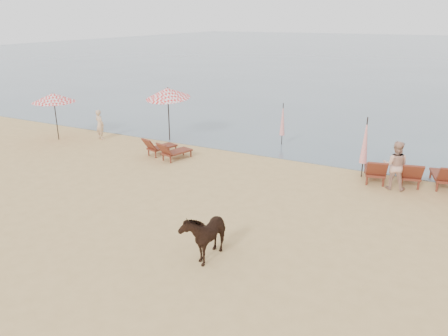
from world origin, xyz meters
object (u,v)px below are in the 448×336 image
object	(u,v)px
beachgoer_right_a	(395,165)
umbrella_open_left_b	(168,93)
beachgoer_left	(100,124)
lounger_cluster_right	(409,173)
cow	(205,233)
lounger_cluster_left	(166,149)
umbrella_open_left_a	(53,98)
umbrella_closed_right	(365,141)
umbrella_closed_left	(283,120)

from	to	relation	value
beachgoer_right_a	umbrella_open_left_b	bearing A→B (deg)	-11.76
beachgoer_left	lounger_cluster_right	bearing A→B (deg)	-165.17
umbrella_open_left_b	cow	world-z (taller)	umbrella_open_left_b
lounger_cluster_left	beachgoer_right_a	distance (m)	9.48
umbrella_open_left_a	lounger_cluster_right	bearing A→B (deg)	-1.66
lounger_cluster_left	umbrella_closed_right	distance (m)	8.40
beachgoer_left	beachgoer_right_a	size ratio (longest dim) A/B	0.84
lounger_cluster_left	umbrella_closed_left	xyz separation A→B (m)	(3.87, 4.23, 0.86)
umbrella_open_left_a	cow	bearing A→B (deg)	-34.33
umbrella_closed_left	beachgoer_right_a	xyz separation A→B (m)	(5.57, -3.48, -0.37)
cow	beachgoer_right_a	world-z (taller)	beachgoer_right_a
umbrella_open_left_a	umbrella_closed_left	xyz separation A→B (m)	(10.42, 4.28, -0.87)
beachgoer_left	beachgoer_right_a	xyz separation A→B (m)	(14.16, -0.29, 0.14)
umbrella_open_left_a	beachgoer_left	bearing A→B (deg)	24.29
umbrella_closed_right	umbrella_open_left_b	bearing A→B (deg)	174.43
umbrella_open_left_a	beachgoer_left	world-z (taller)	umbrella_open_left_a
umbrella_open_left_b	cow	size ratio (longest dim) A/B	1.78
umbrella_open_left_b	beachgoer_left	bearing A→B (deg)	-165.21
lounger_cluster_left	umbrella_closed_left	size ratio (longest dim) A/B	0.98
umbrella_open_left_a	umbrella_open_left_b	bearing A→B (deg)	19.18
beachgoer_right_a	lounger_cluster_left	bearing A→B (deg)	1.54
lounger_cluster_right	umbrella_open_left_b	xyz separation A→B (m)	(-11.35, 1.02, 1.92)
umbrella_open_left_b	umbrella_closed_right	size ratio (longest dim) A/B	1.16
umbrella_closed_left	umbrella_closed_right	world-z (taller)	umbrella_closed_right
lounger_cluster_left	umbrella_open_left_b	size ratio (longest dim) A/B	0.73
lounger_cluster_right	umbrella_open_left_a	distance (m)	16.60
lounger_cluster_right	umbrella_open_left_b	bearing A→B (deg)	162.58
cow	beachgoer_left	bearing A→B (deg)	143.24
umbrella_open_left_a	umbrella_open_left_b	xyz separation A→B (m)	(5.10, 2.48, 0.26)
lounger_cluster_left	umbrella_open_left_b	bearing A→B (deg)	137.14
cow	beachgoer_right_a	xyz separation A→B (m)	(3.72, 7.22, 0.24)
lounger_cluster_right	beachgoer_left	bearing A→B (deg)	169.13
umbrella_closed_right	beachgoer_left	distance (m)	12.95
lounger_cluster_left	umbrella_open_left_b	distance (m)	3.45
umbrella_open_left_a	umbrella_closed_right	xyz separation A→B (m)	(14.74, 1.54, -0.67)
cow	beachgoer_left	xyz separation A→B (m)	(-10.44, 7.50, 0.09)
umbrella_closed_left	beachgoer_left	distance (m)	9.18
cow	lounger_cluster_right	bearing A→B (deg)	60.90
umbrella_open_left_b	beachgoer_right_a	distance (m)	11.11
umbrella_open_left_b	umbrella_open_left_a	bearing A→B (deg)	-162.16
lounger_cluster_right	beachgoer_right_a	xyz separation A→B (m)	(-0.47, -0.65, 0.42)
lounger_cluster_right	cow	bearing A→B (deg)	-130.35
lounger_cluster_left	beachgoer_left	bearing A→B (deg)	-176.10
cow	beachgoer_left	size ratio (longest dim) A/B	1.04
umbrella_closed_left	beachgoer_right_a	distance (m)	6.57
lounger_cluster_left	beachgoer_right_a	size ratio (longest dim) A/B	1.13
cow	beachgoer_left	world-z (taller)	beachgoer_left
umbrella_closed_left	umbrella_closed_right	size ratio (longest dim) A/B	0.86
umbrella_open_left_b	umbrella_closed_right	distance (m)	9.73
umbrella_closed_left	cow	bearing A→B (deg)	-80.22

